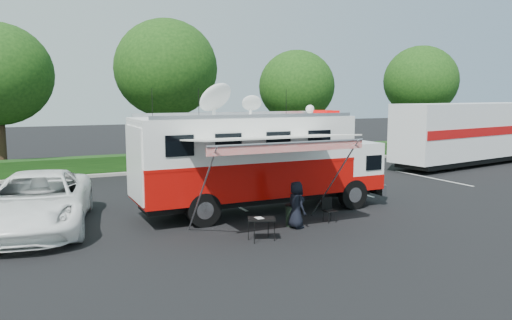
{
  "coord_description": "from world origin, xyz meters",
  "views": [
    {
      "loc": [
        -8.13,
        -16.58,
        4.36
      ],
      "look_at": [
        0.0,
        0.5,
        1.9
      ],
      "focal_mm": 35.0,
      "sensor_mm": 36.0,
      "label": 1
    }
  ],
  "objects_px": {
    "command_truck": "(260,160)",
    "folding_table": "(261,220)",
    "semi_trailer": "(471,133)",
    "white_suv": "(39,229)",
    "trash_bin": "(292,215)"
  },
  "relations": [
    {
      "from": "folding_table",
      "to": "semi_trailer",
      "type": "relative_size",
      "value": 0.08
    },
    {
      "from": "trash_bin",
      "to": "folding_table",
      "type": "bearing_deg",
      "value": -147.35
    },
    {
      "from": "command_truck",
      "to": "white_suv",
      "type": "xyz_separation_m",
      "value": [
        -7.64,
        0.85,
        -1.97
      ]
    },
    {
      "from": "command_truck",
      "to": "semi_trailer",
      "type": "relative_size",
      "value": 0.75
    },
    {
      "from": "folding_table",
      "to": "white_suv",
      "type": "bearing_deg",
      "value": 144.54
    },
    {
      "from": "folding_table",
      "to": "trash_bin",
      "type": "height_order",
      "value": "trash_bin"
    },
    {
      "from": "trash_bin",
      "to": "white_suv",
      "type": "bearing_deg",
      "value": 157.44
    },
    {
      "from": "command_truck",
      "to": "trash_bin",
      "type": "bearing_deg",
      "value": -88.08
    },
    {
      "from": "command_truck",
      "to": "white_suv",
      "type": "relative_size",
      "value": 1.44
    },
    {
      "from": "command_truck",
      "to": "white_suv",
      "type": "bearing_deg",
      "value": 173.66
    },
    {
      "from": "command_truck",
      "to": "semi_trailer",
      "type": "height_order",
      "value": "command_truck"
    },
    {
      "from": "folding_table",
      "to": "semi_trailer",
      "type": "height_order",
      "value": "semi_trailer"
    },
    {
      "from": "command_truck",
      "to": "folding_table",
      "type": "bearing_deg",
      "value": -115.12
    },
    {
      "from": "white_suv",
      "to": "trash_bin",
      "type": "height_order",
      "value": "white_suv"
    },
    {
      "from": "white_suv",
      "to": "trash_bin",
      "type": "distance_m",
      "value": 8.36
    }
  ]
}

